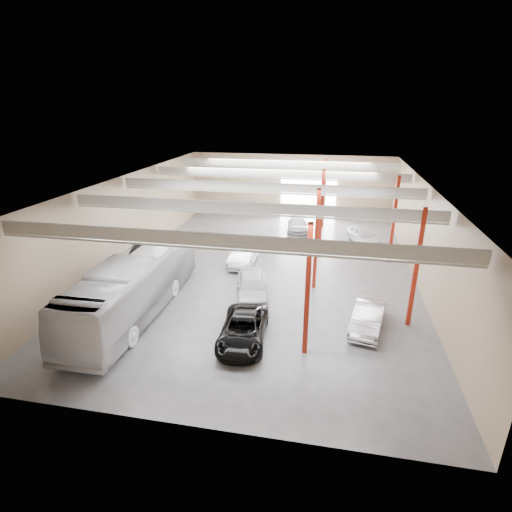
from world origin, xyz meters
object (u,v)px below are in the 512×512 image
(black_sedan, at_px, (243,330))
(car_row_b, at_px, (244,253))
(coach_bus, at_px, (135,285))
(car_right_near, at_px, (368,316))
(car_right_far, at_px, (363,235))
(car_row_a, at_px, (252,286))
(car_row_c, at_px, (298,225))

(black_sedan, distance_m, car_row_b, 11.40)
(coach_bus, distance_m, car_right_near, 13.88)
(coach_bus, relative_size, black_sedan, 2.54)
(black_sedan, bearing_deg, car_right_far, 63.60)
(black_sedan, height_order, car_row_a, car_row_a)
(coach_bus, xyz_separation_m, car_right_near, (13.82, 0.80, -1.08))
(car_row_b, bearing_deg, car_right_near, -42.46)
(black_sedan, relative_size, car_row_a, 1.04)
(car_right_far, bearing_deg, car_row_a, -139.38)
(black_sedan, distance_m, car_row_a, 5.24)
(car_right_near, relative_size, car_right_far, 1.02)
(car_row_c, bearing_deg, coach_bus, -118.39)
(black_sedan, bearing_deg, car_row_b, 97.80)
(black_sedan, distance_m, car_right_far, 19.37)
(car_right_near, bearing_deg, car_row_a, 172.71)
(car_row_c, distance_m, car_right_far, 6.73)
(car_row_c, bearing_deg, car_row_b, -114.85)
(coach_bus, height_order, car_right_near, coach_bus)
(coach_bus, relative_size, car_row_b, 2.61)
(car_right_near, bearing_deg, car_row_c, 119.41)
(car_row_c, xyz_separation_m, car_right_far, (6.24, -2.52, 0.04))
(car_row_a, xyz_separation_m, car_right_far, (7.79, 12.79, -0.08))
(coach_bus, xyz_separation_m, car_row_b, (4.67, 9.22, -1.00))
(coach_bus, distance_m, car_row_c, 20.30)
(coach_bus, height_order, car_row_c, coach_bus)
(black_sedan, distance_m, car_row_c, 20.53)
(car_row_a, distance_m, car_right_far, 14.97)
(coach_bus, relative_size, car_row_a, 2.65)
(black_sedan, bearing_deg, coach_bus, 160.34)
(black_sedan, bearing_deg, car_right_near, 17.46)
(car_row_b, xyz_separation_m, car_row_c, (3.40, 9.38, -0.10))
(coach_bus, height_order, car_right_far, coach_bus)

